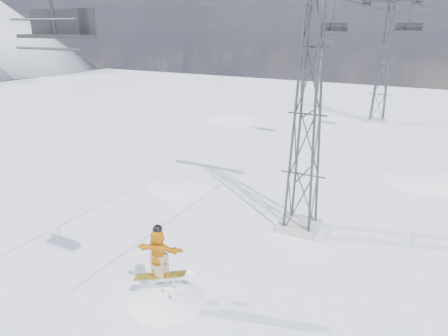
# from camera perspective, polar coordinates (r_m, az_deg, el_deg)

# --- Properties ---
(ground) EXTENTS (120.00, 120.00, 0.00)m
(ground) POSITION_cam_1_polar(r_m,az_deg,el_deg) (13.59, -3.85, -22.23)
(ground) COLOR white
(ground) RESTS_ON ground
(snow_terrain) EXTENTS (39.00, 37.00, 22.00)m
(snow_terrain) POSITION_cam_1_polar(r_m,az_deg,el_deg) (36.59, 7.65, -11.15)
(snow_terrain) COLOR white
(snow_terrain) RESTS_ON ground
(lift_tower_near) EXTENTS (5.20, 1.80, 11.43)m
(lift_tower_near) POSITION_cam_1_polar(r_m,az_deg,el_deg) (17.55, 11.84, 7.44)
(lift_tower_near) COLOR #999999
(lift_tower_near) RESTS_ON ground
(lift_tower_far) EXTENTS (5.20, 1.80, 11.43)m
(lift_tower_far) POSITION_cam_1_polar(r_m,az_deg,el_deg) (41.95, 21.81, 13.42)
(lift_tower_far) COLOR #999999
(lift_tower_far) RESTS_ON ground
(lift_chair_near) EXTENTS (1.80, 0.52, 2.24)m
(lift_chair_near) POSITION_cam_1_polar(r_m,az_deg,el_deg) (9.01, -22.79, 18.19)
(lift_chair_near) COLOR black
(lift_chair_near) RESTS_ON ground
(lift_chair_mid) EXTENTS (1.95, 0.56, 2.42)m
(lift_chair_mid) POSITION_cam_1_polar(r_m,az_deg,el_deg) (34.69, 24.87, 17.73)
(lift_chair_mid) COLOR black
(lift_chair_mid) RESTS_ON ground
(lift_chair_far) EXTENTS (1.96, 0.56, 2.42)m
(lift_chair_far) POSITION_cam_1_polar(r_m,az_deg,el_deg) (29.97, 15.29, 18.74)
(lift_chair_far) COLOR black
(lift_chair_far) RESTS_ON ground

